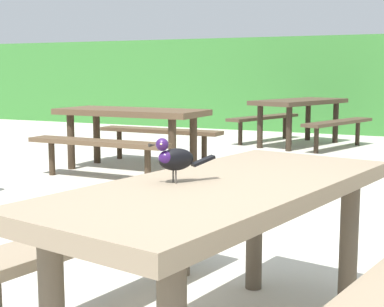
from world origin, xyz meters
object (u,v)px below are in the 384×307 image
at_px(picnic_table_foreground, 226,225).
at_px(picnic_table_mid_left, 299,111).
at_px(picnic_table_mid_right, 131,124).
at_px(bird_grackle, 174,158).

xyz_separation_m(picnic_table_foreground, picnic_table_mid_left, (-1.50, 6.96, 0.00)).
bearing_deg(picnic_table_foreground, picnic_table_mid_left, 102.19).
bearing_deg(picnic_table_mid_left, picnic_table_mid_right, -110.99).
distance_m(bird_grackle, picnic_table_mid_left, 7.22).
distance_m(bird_grackle, picnic_table_mid_right, 4.67).
height_order(picnic_table_mid_left, picnic_table_mid_right, same).
bearing_deg(bird_grackle, picnic_table_mid_left, 100.61).
bearing_deg(bird_grackle, picnic_table_mid_right, 123.22).
relative_size(picnic_table_mid_left, picnic_table_mid_right, 1.18).
distance_m(picnic_table_foreground, picnic_table_mid_right, 4.65).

